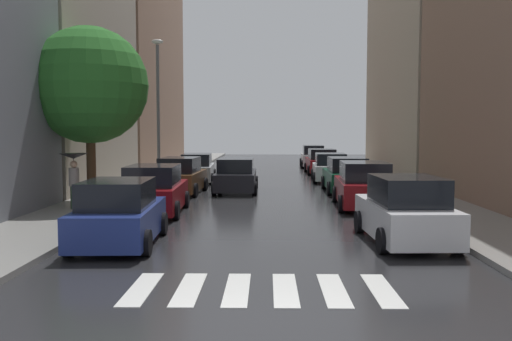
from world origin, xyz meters
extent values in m
cube|color=#272729|center=(0.00, 24.00, -0.02)|extent=(28.00, 72.00, 0.04)
cube|color=gray|center=(-6.50, 24.00, 0.07)|extent=(3.00, 72.00, 0.15)
cube|color=gray|center=(6.50, 24.00, 0.07)|extent=(3.00, 72.00, 0.15)
cube|color=silver|center=(-2.25, 2.49, 0.01)|extent=(0.45, 2.20, 0.01)
cube|color=silver|center=(-1.35, 2.49, 0.01)|extent=(0.45, 2.20, 0.01)
cube|color=silver|center=(-0.45, 2.49, 0.01)|extent=(0.45, 2.20, 0.01)
cube|color=silver|center=(0.45, 2.49, 0.01)|extent=(0.45, 2.20, 0.01)
cube|color=silver|center=(1.35, 2.49, 0.01)|extent=(0.45, 2.20, 0.01)
cube|color=silver|center=(2.25, 2.49, 0.01)|extent=(0.45, 2.20, 0.01)
cube|color=#8C6B56|center=(-11.00, 36.79, 10.22)|extent=(6.00, 18.59, 20.43)
cube|color=#B2A38C|center=(11.00, 29.23, 7.57)|extent=(6.00, 15.12, 15.14)
cube|color=navy|center=(-3.72, 6.48, 0.60)|extent=(1.99, 4.16, 0.84)
cube|color=black|center=(-3.71, 6.27, 1.36)|extent=(1.70, 2.31, 0.69)
cylinder|color=black|center=(-4.68, 7.79, 0.32)|extent=(0.25, 0.65, 0.64)
cylinder|color=black|center=(-2.86, 7.86, 0.32)|extent=(0.25, 0.65, 0.64)
cylinder|color=black|center=(-4.57, 5.09, 0.32)|extent=(0.25, 0.65, 0.64)
cylinder|color=black|center=(-2.75, 5.17, 0.32)|extent=(0.25, 0.65, 0.64)
cube|color=maroon|center=(-3.92, 11.92, 0.61)|extent=(2.06, 4.54, 0.86)
cube|color=black|center=(-3.92, 11.69, 1.39)|extent=(1.76, 2.52, 0.70)
cylinder|color=black|center=(-4.93, 13.36, 0.32)|extent=(0.24, 0.65, 0.64)
cylinder|color=black|center=(-3.02, 13.43, 0.32)|extent=(0.24, 0.65, 0.64)
cylinder|color=black|center=(-4.83, 10.41, 0.32)|extent=(0.24, 0.65, 0.64)
cylinder|color=black|center=(-2.92, 10.47, 0.32)|extent=(0.24, 0.65, 0.64)
cube|color=brown|center=(-3.94, 18.06, 0.60)|extent=(2.03, 4.30, 0.84)
cube|color=black|center=(-3.95, 17.85, 1.37)|extent=(1.71, 2.40, 0.69)
cylinder|color=black|center=(-4.78, 19.49, 0.32)|extent=(0.25, 0.65, 0.64)
cylinder|color=black|center=(-2.96, 19.40, 0.32)|extent=(0.25, 0.65, 0.64)
cylinder|color=black|center=(-4.91, 16.71, 0.32)|extent=(0.25, 0.65, 0.64)
cylinder|color=black|center=(-3.10, 16.62, 0.32)|extent=(0.25, 0.65, 0.64)
cube|color=#B2B7BF|center=(-3.89, 23.80, 0.58)|extent=(1.97, 4.69, 0.81)
cube|color=black|center=(-3.88, 23.57, 1.31)|extent=(1.66, 2.61, 0.66)
cylinder|color=black|center=(-4.84, 25.28, 0.32)|extent=(0.25, 0.65, 0.64)
cylinder|color=black|center=(-3.08, 25.37, 0.32)|extent=(0.25, 0.65, 0.64)
cylinder|color=black|center=(-4.70, 22.24, 0.32)|extent=(0.25, 0.65, 0.64)
cylinder|color=black|center=(-2.94, 22.32, 0.32)|extent=(0.25, 0.65, 0.64)
cube|color=silver|center=(3.76, 6.95, 0.61)|extent=(1.97, 4.24, 0.88)
cube|color=black|center=(3.76, 6.74, 1.41)|extent=(1.68, 2.35, 0.72)
cylinder|color=black|center=(2.80, 8.29, 0.32)|extent=(0.24, 0.65, 0.64)
cylinder|color=black|center=(4.61, 8.36, 0.32)|extent=(0.24, 0.65, 0.64)
cylinder|color=black|center=(2.90, 5.54, 0.32)|extent=(0.24, 0.65, 0.64)
cylinder|color=black|center=(4.71, 5.60, 0.32)|extent=(0.24, 0.65, 0.64)
cube|color=maroon|center=(3.83, 13.69, 0.61)|extent=(2.13, 4.64, 0.87)
cube|color=black|center=(3.82, 13.46, 1.40)|extent=(1.80, 2.58, 0.71)
cylinder|color=black|center=(2.95, 15.24, 0.32)|extent=(0.25, 0.65, 0.64)
cylinder|color=black|center=(4.86, 15.15, 0.32)|extent=(0.25, 0.65, 0.64)
cylinder|color=black|center=(2.81, 12.23, 0.32)|extent=(0.25, 0.65, 0.64)
cylinder|color=black|center=(4.72, 12.14, 0.32)|extent=(0.25, 0.65, 0.64)
cube|color=#0C4C2D|center=(3.93, 18.96, 0.59)|extent=(1.93, 4.46, 0.82)
cube|color=black|center=(3.93, 18.74, 1.34)|extent=(1.68, 2.46, 0.67)
cylinder|color=black|center=(2.99, 20.44, 0.32)|extent=(0.23, 0.64, 0.64)
cylinder|color=black|center=(4.88, 20.42, 0.32)|extent=(0.23, 0.64, 0.64)
cylinder|color=black|center=(2.97, 17.50, 0.32)|extent=(0.23, 0.64, 0.64)
cylinder|color=black|center=(4.86, 17.49, 0.32)|extent=(0.23, 0.64, 0.64)
cube|color=silver|center=(3.77, 24.45, 0.58)|extent=(2.06, 4.41, 0.80)
cube|color=black|center=(3.76, 24.24, 1.31)|extent=(1.75, 2.45, 0.66)
cylinder|color=black|center=(2.89, 25.92, 0.32)|extent=(0.25, 0.65, 0.64)
cylinder|color=black|center=(4.77, 25.84, 0.32)|extent=(0.25, 0.65, 0.64)
cylinder|color=black|center=(2.77, 23.06, 0.32)|extent=(0.25, 0.65, 0.64)
cylinder|color=black|center=(4.65, 22.98, 0.32)|extent=(0.25, 0.65, 0.64)
cube|color=maroon|center=(3.84, 30.37, 0.59)|extent=(1.93, 4.60, 0.83)
cube|color=black|center=(3.84, 30.14, 1.35)|extent=(1.69, 2.53, 0.68)
cylinder|color=black|center=(2.88, 31.89, 0.32)|extent=(0.22, 0.64, 0.64)
cylinder|color=black|center=(4.79, 31.89, 0.32)|extent=(0.22, 0.64, 0.64)
cylinder|color=black|center=(2.89, 28.85, 0.32)|extent=(0.22, 0.64, 0.64)
cylinder|color=black|center=(4.80, 28.86, 0.32)|extent=(0.22, 0.64, 0.64)
cube|color=silver|center=(3.78, 36.77, 0.61)|extent=(1.86, 4.58, 0.87)
cube|color=black|center=(3.78, 36.54, 1.40)|extent=(1.60, 2.53, 0.71)
cylinder|color=black|center=(2.94, 38.29, 0.32)|extent=(0.23, 0.64, 0.64)
cylinder|color=black|center=(4.70, 38.25, 0.32)|extent=(0.23, 0.64, 0.64)
cylinder|color=black|center=(2.87, 35.29, 0.32)|extent=(0.23, 0.64, 0.64)
cylinder|color=black|center=(4.63, 35.25, 0.32)|extent=(0.23, 0.64, 0.64)
cube|color=black|center=(-1.39, 19.00, 0.57)|extent=(1.86, 4.70, 0.80)
cube|color=black|center=(-1.39, 18.76, 1.30)|extent=(1.63, 2.59, 0.65)
cylinder|color=black|center=(-2.32, 20.55, 0.32)|extent=(0.22, 0.64, 0.64)
cylinder|color=black|center=(-0.47, 20.55, 0.32)|extent=(0.22, 0.64, 0.64)
cylinder|color=black|center=(-2.31, 17.45, 0.32)|extent=(0.22, 0.64, 0.64)
cylinder|color=black|center=(-0.46, 17.45, 0.32)|extent=(0.22, 0.64, 0.64)
cylinder|color=#38513D|center=(-6.82, 11.95, 0.56)|extent=(0.28, 0.28, 0.82)
cylinder|color=gray|center=(-6.82, 11.95, 1.30)|extent=(0.36, 0.36, 0.65)
sphere|color=tan|center=(-6.82, 11.95, 1.76)|extent=(0.26, 0.26, 0.26)
cone|color=black|center=(-6.82, 11.95, 2.05)|extent=(1.00, 1.00, 0.20)
cylinder|color=#333338|center=(-6.82, 11.95, 1.67)|extent=(0.02, 0.02, 0.75)
cylinder|color=#513823|center=(-6.78, 13.82, 1.47)|extent=(0.36, 0.36, 2.64)
sphere|color=#286926|center=(-6.78, 13.82, 4.71)|extent=(4.53, 4.53, 4.53)
cylinder|color=#595B60|center=(-5.55, 21.06, 3.76)|extent=(0.16, 0.16, 7.21)
ellipsoid|color=beige|center=(-5.55, 21.06, 7.51)|extent=(0.60, 0.28, 0.24)
camera|label=1|loc=(0.11, -7.65, 2.98)|focal=38.83mm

